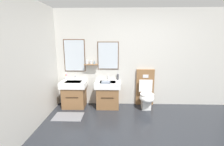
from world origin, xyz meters
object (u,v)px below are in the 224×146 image
object	(u,v)px
vanity_sink_right	(108,94)
toilet	(146,94)
toothbrush_cup	(66,78)
folded_hand_towel	(106,82)
soap_dispenser	(118,77)
vanity_sink_left	(74,93)

from	to	relation	value
vanity_sink_right	toilet	size ratio (longest dim) A/B	0.70
toothbrush_cup	folded_hand_towel	size ratio (longest dim) A/B	0.93
vanity_sink_right	soap_dispenser	size ratio (longest dim) A/B	3.54
vanity_sink_right	folded_hand_towel	xyz separation A→B (m)	(-0.04, -0.16, 0.35)
vanity_sink_right	toothbrush_cup	size ratio (longest dim) A/B	3.43
vanity_sink_right	folded_hand_towel	distance (m)	0.39
vanity_sink_left	toothbrush_cup	size ratio (longest dim) A/B	3.43
soap_dispenser	folded_hand_towel	world-z (taller)	soap_dispenser
soap_dispenser	folded_hand_towel	distance (m)	0.46
vanity_sink_left	vanity_sink_right	world-z (taller)	same
vanity_sink_left	soap_dispenser	size ratio (longest dim) A/B	3.54
toilet	toothbrush_cup	size ratio (longest dim) A/B	4.88
toothbrush_cup	soap_dispenser	xyz separation A→B (m)	(1.42, 0.01, 0.03)
soap_dispenser	folded_hand_towel	bearing A→B (deg)	-131.72
vanity_sink_right	toilet	distance (m)	1.01
soap_dispenser	folded_hand_towel	size ratio (longest dim) A/B	0.90
vanity_sink_right	folded_hand_towel	bearing A→B (deg)	-104.40
toilet	soap_dispenser	xyz separation A→B (m)	(-0.74, 0.17, 0.41)
toilet	folded_hand_towel	world-z (taller)	toilet
vanity_sink_left	toilet	xyz separation A→B (m)	(1.91, 0.02, 0.00)
vanity_sink_left	folded_hand_towel	bearing A→B (deg)	-10.22
toilet	soap_dispenser	size ratio (longest dim) A/B	5.03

